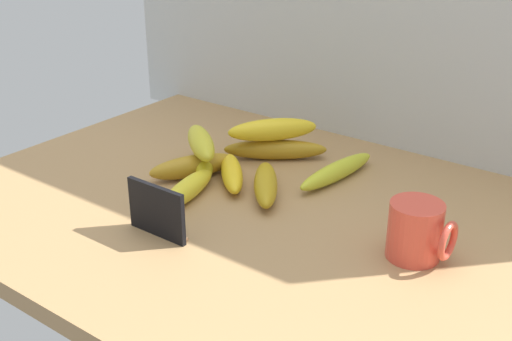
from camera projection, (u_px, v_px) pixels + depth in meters
The scene contains 12 objects.
counter_top at pixel (265, 220), 107.01cm from camera, with size 110.00×76.00×3.00cm, color #A88052.
chalkboard_sign at pixel (157, 213), 97.92cm from camera, with size 11.00×1.80×8.40cm.
coffee_mug at pixel (417, 231), 91.95cm from camera, with size 9.27×7.77×8.53cm.
banana_0 at pixel (203, 161), 121.02cm from camera, with size 17.34×3.67×3.67cm, color gold.
banana_1 at pixel (188, 189), 109.95cm from camera, with size 15.81×3.65×3.65cm, color yellow.
banana_2 at pixel (266, 184), 111.25cm from camera, with size 16.55×4.03×4.03cm, color #B48F18.
banana_3 at pixel (193, 166), 118.05cm from camera, with size 16.56×4.16×4.16cm, color #AB801E.
banana_4 at pixel (337, 171), 117.04cm from camera, with size 20.28×3.38×3.38cm, color gold.
banana_5 at pixel (275, 150), 125.65cm from camera, with size 19.99×3.90×3.90cm, color #AD821C.
banana_6 at pixel (232, 173), 115.82cm from camera, with size 15.60×3.73×3.73cm, color yellow.
banana_7 at pixel (273, 130), 124.06cm from camera, with size 17.44×4.29×4.29cm, color yellow.
banana_8 at pixel (201, 143), 118.66cm from camera, with size 15.41×4.23×4.23cm, color gold.
Camera 1 is at (55.03, -76.42, 53.00)cm, focal length 45.45 mm.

